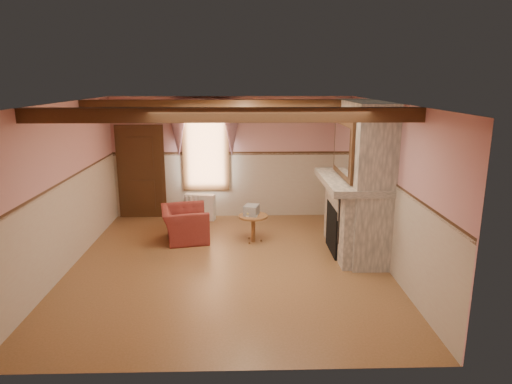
{
  "coord_description": "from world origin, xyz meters",
  "views": [
    {
      "loc": [
        0.27,
        -7.48,
        3.18
      ],
      "look_at": [
        0.5,
        0.8,
        1.12
      ],
      "focal_mm": 32.0,
      "sensor_mm": 36.0,
      "label": 1
    }
  ],
  "objects_px": {
    "radiator": "(200,207)",
    "bowl": "(352,176)",
    "armchair": "(185,224)",
    "side_table": "(253,228)",
    "oil_lamp": "(345,165)",
    "mantel_clock": "(343,165)"
  },
  "relations": [
    {
      "from": "bowl",
      "to": "oil_lamp",
      "type": "xyz_separation_m",
      "value": [
        0.0,
        0.58,
        0.09
      ]
    },
    {
      "from": "armchair",
      "to": "mantel_clock",
      "type": "relative_size",
      "value": 4.29
    },
    {
      "from": "armchair",
      "to": "radiator",
      "type": "distance_m",
      "value": 1.38
    },
    {
      "from": "mantel_clock",
      "to": "oil_lamp",
      "type": "xyz_separation_m",
      "value": [
        0.0,
        -0.23,
        0.04
      ]
    },
    {
      "from": "mantel_clock",
      "to": "armchair",
      "type": "bearing_deg",
      "value": -178.74
    },
    {
      "from": "oil_lamp",
      "to": "radiator",
      "type": "bearing_deg",
      "value": 152.9
    },
    {
      "from": "armchair",
      "to": "side_table",
      "type": "bearing_deg",
      "value": -108.0
    },
    {
      "from": "radiator",
      "to": "side_table",
      "type": "bearing_deg",
      "value": -38.15
    },
    {
      "from": "bowl",
      "to": "mantel_clock",
      "type": "bearing_deg",
      "value": 90.0
    },
    {
      "from": "side_table",
      "to": "mantel_clock",
      "type": "bearing_deg",
      "value": 7.31
    },
    {
      "from": "bowl",
      "to": "mantel_clock",
      "type": "distance_m",
      "value": 0.82
    },
    {
      "from": "armchair",
      "to": "oil_lamp",
      "type": "distance_m",
      "value": 3.4
    },
    {
      "from": "side_table",
      "to": "mantel_clock",
      "type": "distance_m",
      "value": 2.19
    },
    {
      "from": "radiator",
      "to": "oil_lamp",
      "type": "bearing_deg",
      "value": -13.44
    },
    {
      "from": "mantel_clock",
      "to": "oil_lamp",
      "type": "relative_size",
      "value": 0.86
    },
    {
      "from": "bowl",
      "to": "oil_lamp",
      "type": "relative_size",
      "value": 1.31
    },
    {
      "from": "radiator",
      "to": "bowl",
      "type": "bearing_deg",
      "value": -21.59
    },
    {
      "from": "mantel_clock",
      "to": "side_table",
      "type": "bearing_deg",
      "value": -172.69
    },
    {
      "from": "bowl",
      "to": "oil_lamp",
      "type": "height_order",
      "value": "oil_lamp"
    },
    {
      "from": "side_table",
      "to": "oil_lamp",
      "type": "height_order",
      "value": "oil_lamp"
    },
    {
      "from": "armchair",
      "to": "oil_lamp",
      "type": "bearing_deg",
      "value": -104.37
    },
    {
      "from": "radiator",
      "to": "oil_lamp",
      "type": "relative_size",
      "value": 2.5
    }
  ]
}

